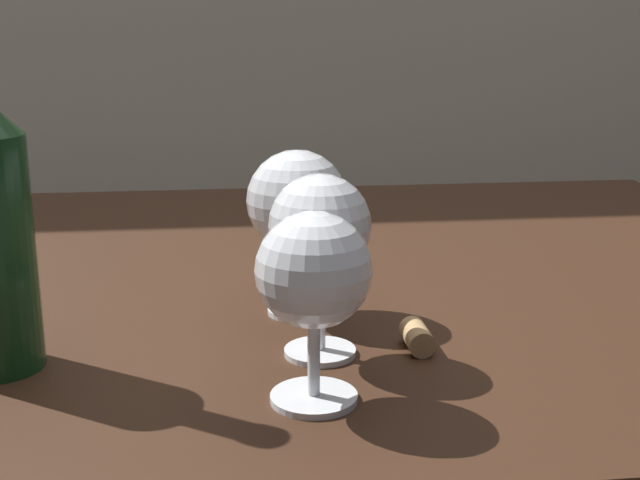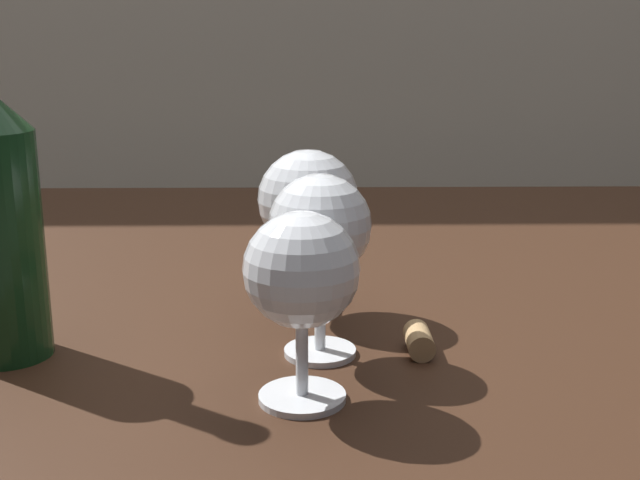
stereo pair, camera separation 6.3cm
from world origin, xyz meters
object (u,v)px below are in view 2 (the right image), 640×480
at_px(wine_glass_pinot, 301,275).
at_px(wine_glass_rose, 320,230).
at_px(cork, 419,340).
at_px(wine_glass_chardonnay, 308,203).

relative_size(wine_glass_pinot, wine_glass_rose, 0.93).
distance_m(wine_glass_pinot, cork, 0.15).
xyz_separation_m(wine_glass_pinot, wine_glass_chardonnay, (0.01, 0.19, 0.01)).
xyz_separation_m(wine_glass_pinot, cork, (0.10, 0.09, -0.08)).
bearing_deg(wine_glass_pinot, cork, 41.84).
bearing_deg(cork, wine_glass_chardonnay, 132.24).
relative_size(wine_glass_pinot, wine_glass_chardonnay, 0.91).
relative_size(wine_glass_pinot, cork, 3.32).
distance_m(wine_glass_rose, cork, 0.12).
xyz_separation_m(wine_glass_pinot, wine_glass_rose, (0.01, 0.08, 0.01)).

